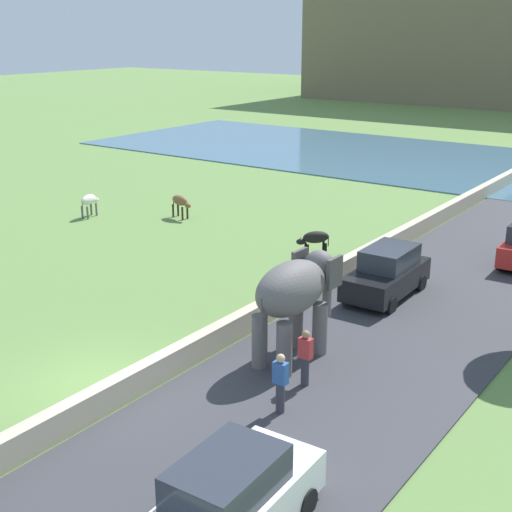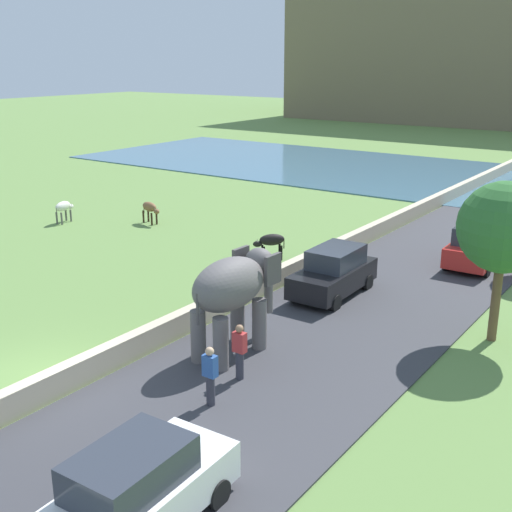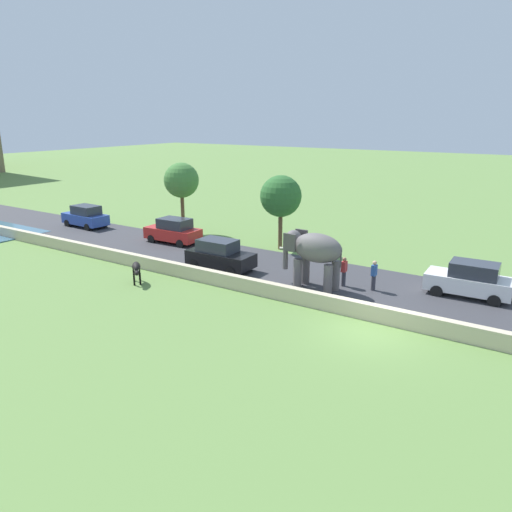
{
  "view_description": "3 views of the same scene",
  "coord_description": "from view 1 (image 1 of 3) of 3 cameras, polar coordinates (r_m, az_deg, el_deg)",
  "views": [
    {
      "loc": [
        13.28,
        -11.26,
        9.12
      ],
      "look_at": [
        -0.59,
        8.09,
        1.37
      ],
      "focal_mm": 49.63,
      "sensor_mm": 36.0,
      "label": 1
    },
    {
      "loc": [
        14.11,
        -9.56,
        8.4
      ],
      "look_at": [
        0.36,
        9.8,
        1.12
      ],
      "focal_mm": 45.66,
      "sensor_mm": 36.0,
      "label": 2
    },
    {
      "loc": [
        -18.23,
        -6.23,
        8.65
      ],
      "look_at": [
        1.88,
        6.86,
        1.76
      ],
      "focal_mm": 34.22,
      "sensor_mm": 36.0,
      "label": 3
    }
  ],
  "objects": [
    {
      "name": "car_white",
      "position": [
        13.65,
        -1.95,
        -18.99
      ],
      "size": [
        1.91,
        4.06,
        1.8
      ],
      "color": "white",
      "rests_on": "ground"
    },
    {
      "name": "cow_brown",
      "position": [
        35.32,
        -6.1,
        4.37
      ],
      "size": [
        1.42,
        0.66,
        1.15
      ],
      "color": "brown",
      "rests_on": "ground"
    },
    {
      "name": "lake",
      "position": [
        55.5,
        5.71,
        8.53
      ],
      "size": [
        36.0,
        18.0,
        0.08
      ],
      "primitive_type": "cube",
      "color": "#426B84",
      "rests_on": "ground"
    },
    {
      "name": "car_black",
      "position": [
        25.16,
        10.51,
        -1.35
      ],
      "size": [
        1.86,
        4.03,
        1.8
      ],
      "color": "black",
      "rests_on": "ground"
    },
    {
      "name": "cow_black",
      "position": [
        29.03,
        4.75,
        1.4
      ],
      "size": [
        1.18,
        1.25,
        1.15
      ],
      "color": "black",
      "rests_on": "ground"
    },
    {
      "name": "ground_plane",
      "position": [
        19.65,
        -12.65,
        -10.09
      ],
      "size": [
        220.0,
        220.0,
        0.0
      ],
      "primitive_type": "plane",
      "color": "#608442"
    },
    {
      "name": "person_trailing",
      "position": [
        17.47,
        1.98,
        -10.15
      ],
      "size": [
        0.36,
        0.22,
        1.63
      ],
      "color": "#33333D",
      "rests_on": "ground"
    },
    {
      "name": "cow_white",
      "position": [
        36.32,
        -13.3,
        4.37
      ],
      "size": [
        0.69,
        1.42,
        1.15
      ],
      "color": "silver",
      "rests_on": "ground"
    },
    {
      "name": "barrier_wall",
      "position": [
        32.84,
        12.71,
        2.14
      ],
      "size": [
        0.4,
        110.0,
        0.75
      ],
      "primitive_type": "cube",
      "color": "beige",
      "rests_on": "ground"
    },
    {
      "name": "elephant",
      "position": [
        19.79,
        3.21,
        -2.96
      ],
      "size": [
        1.51,
        3.49,
        2.99
      ],
      "color": "#605B5B",
      "rests_on": "ground"
    },
    {
      "name": "person_beside_elephant",
      "position": [
        18.73,
        4.0,
        -8.13
      ],
      "size": [
        0.36,
        0.22,
        1.63
      ],
      "color": "#33333D",
      "rests_on": "ground"
    }
  ]
}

